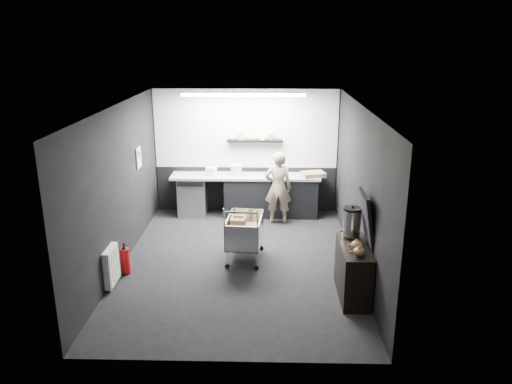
{
  "coord_description": "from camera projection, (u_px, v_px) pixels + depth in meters",
  "views": [
    {
      "loc": [
        0.5,
        -7.89,
        3.79
      ],
      "look_at": [
        0.28,
        0.4,
        1.17
      ],
      "focal_mm": 35.0,
      "sensor_mm": 36.0,
      "label": 1
    }
  ],
  "objects": [
    {
      "name": "wall_left",
      "position": [
        119.0,
        188.0,
        8.32
      ],
      "size": [
        0.0,
        5.5,
        5.5
      ],
      "primitive_type": "plane",
      "rotation": [
        1.57,
        0.0,
        1.57
      ],
      "color": "black",
      "rests_on": "floor"
    },
    {
      "name": "cardboard_box",
      "position": [
        313.0,
        174.0,
        10.61
      ],
      "size": [
        0.54,
        0.47,
        0.09
      ],
      "primitive_type": "cube",
      "rotation": [
        0.0,
        0.0,
        0.27
      ],
      "color": "#987851",
      "rests_on": "prep_counter"
    },
    {
      "name": "floor",
      "position": [
        239.0,
        263.0,
        8.67
      ],
      "size": [
        5.5,
        5.5,
        0.0
      ],
      "primitive_type": "plane",
      "color": "black",
      "rests_on": "ground"
    },
    {
      "name": "prep_counter",
      "position": [
        252.0,
        195.0,
        10.84
      ],
      "size": [
        3.2,
        0.61,
        0.9
      ],
      "color": "black",
      "rests_on": "floor"
    },
    {
      "name": "person",
      "position": [
        278.0,
        188.0,
        10.3
      ],
      "size": [
        0.56,
        0.38,
        1.53
      ],
      "primitive_type": "imported",
      "rotation": [
        0.0,
        0.0,
        3.13
      ],
      "color": "#C2B49A",
      "rests_on": "floor"
    },
    {
      "name": "poster",
      "position": [
        139.0,
        158.0,
        9.49
      ],
      "size": [
        0.02,
        0.3,
        0.4
      ],
      "primitive_type": "cube",
      "color": "silver",
      "rests_on": "wall_left"
    },
    {
      "name": "wall_back",
      "position": [
        246.0,
        151.0,
        10.89
      ],
      "size": [
        5.5,
        0.0,
        5.5
      ],
      "primitive_type": "plane",
      "rotation": [
        1.57,
        0.0,
        0.0
      ],
      "color": "black",
      "rests_on": "floor"
    },
    {
      "name": "sideboard",
      "position": [
        354.0,
        263.0,
        7.46
      ],
      "size": [
        0.46,
        1.09,
        1.63
      ],
      "color": "black",
      "rests_on": "floor"
    },
    {
      "name": "floating_shelf",
      "position": [
        255.0,
        140.0,
        10.67
      ],
      "size": [
        1.2,
        0.22,
        0.04
      ],
      "primitive_type": "cube",
      "color": "black",
      "rests_on": "wall_back"
    },
    {
      "name": "ceiling_strip",
      "position": [
        243.0,
        95.0,
        9.63
      ],
      "size": [
        2.4,
        0.2,
        0.04
      ],
      "primitive_type": "cube",
      "color": "white",
      "rests_on": "ceiling"
    },
    {
      "name": "wall_front",
      "position": [
        224.0,
        260.0,
        5.64
      ],
      "size": [
        5.5,
        0.0,
        5.5
      ],
      "primitive_type": "plane",
      "rotation": [
        -1.57,
        0.0,
        0.0
      ],
      "color": "black",
      "rests_on": "floor"
    },
    {
      "name": "shopping_cart",
      "position": [
        244.0,
        232.0,
        8.66
      ],
      "size": [
        0.65,
        1.01,
        1.07
      ],
      "color": "silver",
      "rests_on": "floor"
    },
    {
      "name": "wall_right",
      "position": [
        359.0,
        189.0,
        8.21
      ],
      "size": [
        0.0,
        5.5,
        5.5
      ],
      "primitive_type": "plane",
      "rotation": [
        1.57,
        0.0,
        -1.57
      ],
      "color": "black",
      "rests_on": "floor"
    },
    {
      "name": "radiator",
      "position": [
        111.0,
        266.0,
        7.76
      ],
      "size": [
        0.1,
        0.5,
        0.6
      ],
      "primitive_type": "cube",
      "color": "white",
      "rests_on": "wall_left"
    },
    {
      "name": "dado_panel",
      "position": [
        246.0,
        189.0,
        11.12
      ],
      "size": [
        3.95,
        0.02,
        1.0
      ],
      "primitive_type": "cube",
      "color": "black",
      "rests_on": "wall_back"
    },
    {
      "name": "fire_extinguisher",
      "position": [
        125.0,
        260.0,
        8.2
      ],
      "size": [
        0.16,
        0.16,
        0.52
      ],
      "color": "#A90B0C",
      "rests_on": "floor"
    },
    {
      "name": "kitchen_wall_panel",
      "position": [
        246.0,
        129.0,
        10.72
      ],
      "size": [
        3.95,
        0.02,
        1.7
      ],
      "primitive_type": "cube",
      "color": "silver",
      "rests_on": "wall_back"
    },
    {
      "name": "ceiling",
      "position": [
        237.0,
        107.0,
        7.86
      ],
      "size": [
        5.5,
        5.5,
        0.0
      ],
      "primitive_type": "plane",
      "rotation": [
        3.14,
        0.0,
        0.0
      ],
      "color": "white",
      "rests_on": "wall_back"
    },
    {
      "name": "wall_clock",
      "position": [
        311.0,
        115.0,
        10.58
      ],
      "size": [
        0.2,
        0.03,
        0.2
      ],
      "primitive_type": "cylinder",
      "rotation": [
        1.57,
        0.0,
        0.0
      ],
      "color": "white",
      "rests_on": "wall_back"
    },
    {
      "name": "poster_red_band",
      "position": [
        139.0,
        154.0,
        9.47
      ],
      "size": [
        0.02,
        0.22,
        0.1
      ],
      "primitive_type": "cube",
      "color": "red",
      "rests_on": "poster"
    },
    {
      "name": "white_container",
      "position": [
        211.0,
        172.0,
        10.65
      ],
      "size": [
        0.24,
        0.22,
        0.18
      ],
      "primitive_type": "cube",
      "rotation": [
        0.0,
        0.0,
        -0.39
      ],
      "color": "white",
      "rests_on": "prep_counter"
    },
    {
      "name": "pink_tub",
      "position": [
        236.0,
        170.0,
        10.68
      ],
      "size": [
        0.23,
        0.23,
        0.23
      ],
      "primitive_type": "cylinder",
      "color": "silver",
      "rests_on": "prep_counter"
    }
  ]
}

